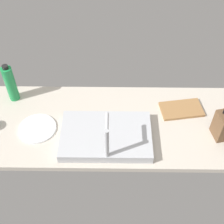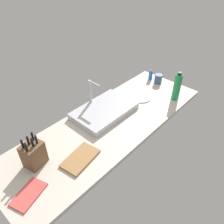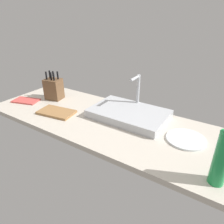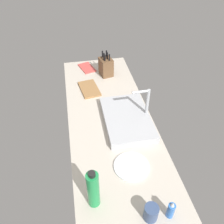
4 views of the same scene
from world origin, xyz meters
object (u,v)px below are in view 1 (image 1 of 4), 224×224
at_px(sink_basin, 106,136).
at_px(water_bottle, 10,83).
at_px(faucet, 107,142).
at_px(dinner_plate, 37,128).
at_px(cutting_board, 181,109).

distance_m(sink_basin, water_bottle, 0.72).
relative_size(sink_basin, faucet, 1.96).
height_order(water_bottle, dinner_plate, water_bottle).
xyz_separation_m(faucet, cutting_board, (-0.48, -0.38, -0.15)).
height_order(sink_basin, cutting_board, sink_basin).
bearing_deg(sink_basin, cutting_board, -153.83).
relative_size(water_bottle, dinner_plate, 1.21).
bearing_deg(dinner_plate, cutting_board, -169.59).
bearing_deg(water_bottle, dinner_plate, 126.46).
bearing_deg(cutting_board, faucet, 38.67).
relative_size(sink_basin, water_bottle, 1.92).
height_order(sink_basin, water_bottle, water_bottle).
distance_m(water_bottle, dinner_plate, 0.36).
xyz_separation_m(faucet, dinner_plate, (0.44, -0.21, -0.16)).
relative_size(sink_basin, dinner_plate, 2.33).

